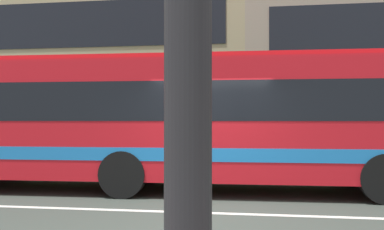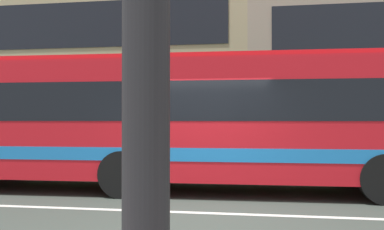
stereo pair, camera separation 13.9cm
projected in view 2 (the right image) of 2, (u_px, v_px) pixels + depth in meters
The scene contains 5 objects.
ground_plane at pixel (202, 213), 7.66m from camera, with size 160.00×160.00×0.00m, color #3A413A.
lane_centre_line at pixel (202, 213), 7.66m from camera, with size 60.00×0.16×0.01m, color silver.
hedge_row_far at pixel (278, 157), 13.34m from camera, with size 23.01×1.10×0.99m, color #265E1F.
apartment_block_left at pixel (70, 59), 23.78m from camera, with size 19.74×9.04×10.04m.
transit_bus at pixel (165, 118), 10.18m from camera, with size 11.32×2.82×3.09m.
Camera 2 is at (1.07, -7.60, 1.66)m, focal length 40.35 mm.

